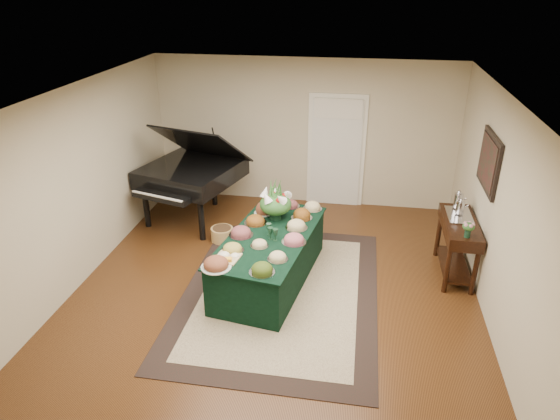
% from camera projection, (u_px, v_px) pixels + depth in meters
% --- Properties ---
extents(ground, '(6.00, 6.00, 0.00)m').
position_uv_depth(ground, '(276.00, 286.00, 7.04)').
color(ground, black).
rests_on(ground, ground).
extents(area_rug, '(2.64, 3.69, 0.01)m').
position_uv_depth(area_rug, '(281.00, 292.00, 6.90)').
color(area_rug, black).
rests_on(area_rug, ground).
extents(kitchen_doorway, '(1.05, 0.07, 2.10)m').
position_uv_depth(kitchen_doorway, '(336.00, 152.00, 9.16)').
color(kitchen_doorway, silver).
rests_on(kitchen_doorway, ground).
extents(buffet_table, '(1.40, 2.38, 0.73)m').
position_uv_depth(buffet_table, '(270.00, 258.00, 7.03)').
color(buffet_table, black).
rests_on(buffet_table, ground).
extents(food_platters, '(1.33, 2.24, 0.14)m').
position_uv_depth(food_platters, '(269.00, 230.00, 6.90)').
color(food_platters, silver).
rests_on(food_platters, buffet_table).
extents(cutting_board, '(0.34, 0.34, 0.10)m').
position_uv_depth(cutting_board, '(228.00, 255.00, 6.32)').
color(cutting_board, tan).
rests_on(cutting_board, buffet_table).
extents(green_goblets, '(0.19, 0.22, 0.18)m').
position_uv_depth(green_goblets, '(271.00, 232.00, 6.76)').
color(green_goblets, '#13301E').
rests_on(green_goblets, buffet_table).
extents(floral_centerpiece, '(0.49, 0.49, 0.49)m').
position_uv_depth(floral_centerpiece, '(276.00, 200.00, 7.24)').
color(floral_centerpiece, '#13301E').
rests_on(floral_centerpiece, buffet_table).
extents(grand_piano, '(1.89, 2.01, 1.77)m').
position_uv_depth(grand_piano, '(192.00, 172.00, 8.61)').
color(grand_piano, black).
rests_on(grand_piano, ground).
extents(wicker_basket, '(0.37, 0.37, 0.23)m').
position_uv_depth(wicker_basket, '(222.00, 234.00, 8.20)').
color(wicker_basket, '#A67D42').
rests_on(wicker_basket, ground).
extents(mahogany_sideboard, '(0.45, 1.19, 0.86)m').
position_uv_depth(mahogany_sideboard, '(459.00, 233.00, 7.06)').
color(mahogany_sideboard, black).
rests_on(mahogany_sideboard, ground).
extents(tea_service, '(0.34, 0.58, 0.30)m').
position_uv_depth(tea_service, '(459.00, 205.00, 7.17)').
color(tea_service, silver).
rests_on(tea_service, mahogany_sideboard).
extents(pink_bouquet, '(0.17, 0.17, 0.22)m').
position_uv_depth(pink_bouquet, '(469.00, 227.00, 6.49)').
color(pink_bouquet, '#13301E').
rests_on(pink_bouquet, mahogany_sideboard).
extents(wall_painting, '(0.05, 0.95, 0.75)m').
position_uv_depth(wall_painting, '(489.00, 162.00, 6.56)').
color(wall_painting, black).
rests_on(wall_painting, ground).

